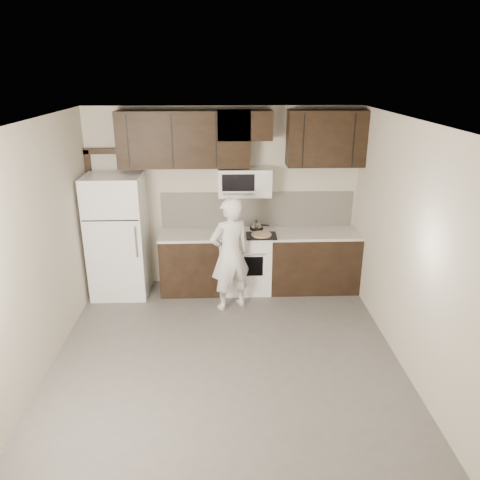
{
  "coord_description": "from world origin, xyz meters",
  "views": [
    {
      "loc": [
        -0.01,
        -4.56,
        3.19
      ],
      "look_at": [
        0.19,
        0.9,
        1.18
      ],
      "focal_mm": 35.0,
      "sensor_mm": 36.0,
      "label": 1
    }
  ],
  "objects": [
    {
      "name": "baking_tray",
      "position": [
        0.53,
        1.76,
        0.92
      ],
      "size": [
        0.44,
        0.33,
        0.02
      ],
      "primitive_type": "cube",
      "rotation": [
        0.0,
        0.0,
        -0.01
      ],
      "color": "black",
      "rests_on": "counter_run"
    },
    {
      "name": "floor",
      "position": [
        0.0,
        0.0,
        0.0
      ],
      "size": [
        4.5,
        4.5,
        0.0
      ],
      "primitive_type": "plane",
      "color": "#595653",
      "rests_on": "ground"
    },
    {
      "name": "stove",
      "position": [
        0.3,
        1.94,
        0.46
      ],
      "size": [
        0.76,
        0.66,
        0.94
      ],
      "color": "white",
      "rests_on": "floor"
    },
    {
      "name": "microwave",
      "position": [
        0.3,
        2.06,
        1.65
      ],
      "size": [
        0.76,
        0.42,
        0.4
      ],
      "color": "white",
      "rests_on": "upper_cabinets"
    },
    {
      "name": "refrigerator",
      "position": [
        -1.55,
        1.89,
        0.9
      ],
      "size": [
        0.8,
        0.76,
        1.8
      ],
      "color": "white",
      "rests_on": "floor"
    },
    {
      "name": "saucepan",
      "position": [
        0.48,
        2.09,
        0.97
      ],
      "size": [
        0.26,
        0.16,
        0.15
      ],
      "color": "silver",
      "rests_on": "stove"
    },
    {
      "name": "person",
      "position": [
        0.07,
        1.36,
        0.8
      ],
      "size": [
        0.7,
        0.6,
        1.61
      ],
      "primitive_type": "imported",
      "rotation": [
        0.0,
        0.0,
        3.6
      ],
      "color": "white",
      "rests_on": "floor"
    },
    {
      "name": "door_trim",
      "position": [
        -1.92,
        2.21,
        1.25
      ],
      "size": [
        0.5,
        0.08,
        2.12
      ],
      "color": "black",
      "rests_on": "floor"
    },
    {
      "name": "back_wall",
      "position": [
        0.0,
        2.25,
        1.35
      ],
      "size": [
        4.0,
        0.0,
        4.0
      ],
      "primitive_type": "plane",
      "rotation": [
        1.57,
        0.0,
        0.0
      ],
      "color": "beige",
      "rests_on": "ground"
    },
    {
      "name": "upper_cabinets",
      "position": [
        0.21,
        2.08,
        2.28
      ],
      "size": [
        3.48,
        0.35,
        0.78
      ],
      "color": "black",
      "rests_on": "back_wall"
    },
    {
      "name": "counter_run",
      "position": [
        0.6,
        1.94,
        0.46
      ],
      "size": [
        2.95,
        0.64,
        0.91
      ],
      "color": "black",
      "rests_on": "floor"
    },
    {
      "name": "ceiling",
      "position": [
        0.0,
        0.0,
        2.7
      ],
      "size": [
        4.5,
        4.5,
        0.0
      ],
      "primitive_type": "plane",
      "rotation": [
        3.14,
        0.0,
        0.0
      ],
      "color": "white",
      "rests_on": "back_wall"
    },
    {
      "name": "pizza",
      "position": [
        0.53,
        1.76,
        0.94
      ],
      "size": [
        0.3,
        0.3,
        0.02
      ],
      "primitive_type": "cylinder",
      "rotation": [
        0.0,
        0.0,
        -0.01
      ],
      "color": "beige",
      "rests_on": "baking_tray"
    },
    {
      "name": "backsplash",
      "position": [
        0.5,
        2.24,
        1.18
      ],
      "size": [
        2.9,
        0.02,
        0.54
      ],
      "primitive_type": "cube",
      "color": "beige",
      "rests_on": "counter_run"
    }
  ]
}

